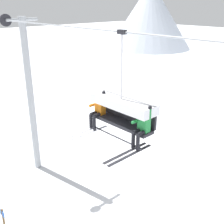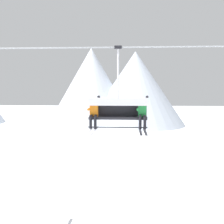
% 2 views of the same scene
% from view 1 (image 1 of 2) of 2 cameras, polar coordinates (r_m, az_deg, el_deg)
% --- Properties ---
extents(mountain_peak_west, '(16.88, 16.88, 12.75)m').
position_cam_1_polar(mountain_peak_west, '(60.06, 7.75, 18.81)').
color(mountain_peak_west, silver).
rests_on(mountain_peak_west, ground_plane).
extents(lift_tower_near, '(0.36, 1.88, 8.41)m').
position_cam_1_polar(lift_tower_near, '(15.35, -16.33, 3.38)').
color(lift_tower_near, '#9EA3A8').
rests_on(lift_tower_near, ground_plane).
extents(lift_cable, '(16.67, 0.05, 0.05)m').
position_cam_1_polar(lift_cable, '(8.19, 1.20, 16.04)').
color(lift_cable, '#9EA3A8').
extents(chairlift_chair, '(2.33, 0.74, 3.17)m').
position_cam_1_polar(chairlift_chair, '(8.63, 2.18, 1.05)').
color(chairlift_chair, '#232328').
extents(skier_orange, '(0.48, 1.70, 1.34)m').
position_cam_1_polar(skier_orange, '(9.24, -2.97, 0.54)').
color(skier_orange, orange).
extents(skier_green, '(0.48, 1.70, 1.34)m').
position_cam_1_polar(skier_green, '(8.00, 5.95, -2.99)').
color(skier_green, '#23843D').
extents(trail_sign, '(0.36, 0.08, 1.60)m').
position_cam_1_polar(trail_sign, '(12.41, -21.06, -20.41)').
color(trail_sign, brown).
rests_on(trail_sign, ground_plane).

